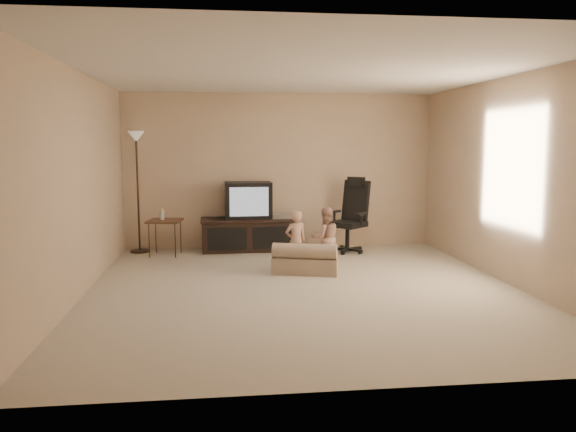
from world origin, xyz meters
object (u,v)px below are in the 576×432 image
object	(u,v)px
tv_stand	(249,222)
child_sofa	(306,261)
toddler_right	(325,238)
office_chair	(350,225)
toddler_left	(296,241)
side_table	(165,221)
floor_lamp	(137,164)

from	to	relation	value
tv_stand	child_sofa	bearing A→B (deg)	-69.47
toddler_right	tv_stand	bearing A→B (deg)	-61.94
child_sofa	toddler_right	xyz separation A→B (m)	(0.31, 0.24, 0.25)
office_chair	toddler_left	distance (m)	1.67
tv_stand	toddler_left	distance (m)	1.69
side_table	toddler_right	world-z (taller)	toddler_right
floor_lamp	child_sofa	distance (m)	3.19
child_sofa	tv_stand	bearing A→B (deg)	126.67
tv_stand	toddler_left	world-z (taller)	tv_stand
tv_stand	office_chair	xyz separation A→B (m)	(1.58, -0.29, -0.03)
child_sofa	toddler_right	bearing A→B (deg)	53.81
office_chair	toddler_left	bearing A→B (deg)	-81.50
tv_stand	toddler_left	size ratio (longest dim) A/B	1.88
tv_stand	office_chair	size ratio (longest dim) A/B	1.31
floor_lamp	toddler_right	bearing A→B (deg)	-29.47
side_table	child_sofa	bearing A→B (deg)	-36.94
office_chair	child_sofa	size ratio (longest dim) A/B	1.25
office_chair	child_sofa	bearing A→B (deg)	-76.25
floor_lamp	toddler_left	world-z (taller)	floor_lamp
toddler_right	floor_lamp	bearing A→B (deg)	-34.92
office_chair	side_table	world-z (taller)	office_chair
floor_lamp	tv_stand	bearing A→B (deg)	-1.94
tv_stand	toddler_left	xyz separation A→B (m)	(0.54, -1.60, -0.04)
toddler_left	office_chair	bearing A→B (deg)	-145.51
child_sofa	office_chair	bearing A→B (deg)	72.19
side_table	floor_lamp	xyz separation A→B (m)	(-0.42, 0.29, 0.85)
floor_lamp	toddler_right	xyz separation A→B (m)	(2.68, -1.51, -0.96)
tv_stand	floor_lamp	world-z (taller)	floor_lamp
office_chair	tv_stand	bearing A→B (deg)	-143.44
office_chair	child_sofa	distance (m)	1.70
child_sofa	floor_lamp	bearing A→B (deg)	158.98
tv_stand	toddler_right	xyz separation A→B (m)	(0.96, -1.46, -0.03)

